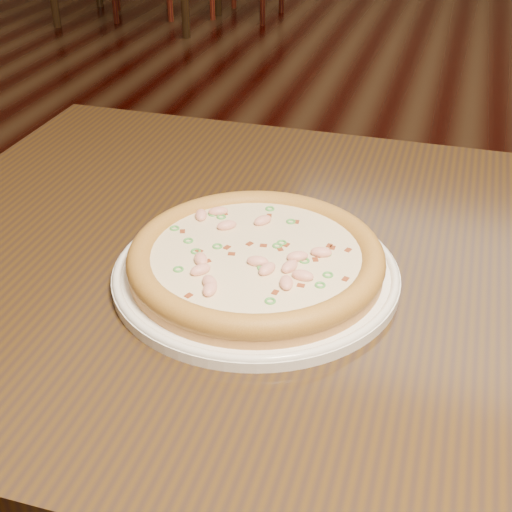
# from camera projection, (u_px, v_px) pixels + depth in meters

# --- Properties ---
(ground) EXTENTS (9.00, 9.00, 0.00)m
(ground) POSITION_uv_depth(u_px,v_px,m) (392.00, 364.00, 1.82)
(ground) COLOR black
(hero_table) EXTENTS (1.20, 0.80, 0.75)m
(hero_table) POSITION_uv_depth(u_px,v_px,m) (361.00, 338.00, 0.88)
(hero_table) COLOR black
(hero_table) RESTS_ON ground
(plate) EXTENTS (0.32, 0.32, 0.02)m
(plate) POSITION_uv_depth(u_px,v_px,m) (256.00, 272.00, 0.81)
(plate) COLOR white
(plate) RESTS_ON hero_table
(pizza) EXTENTS (0.29, 0.29, 0.03)m
(pizza) POSITION_uv_depth(u_px,v_px,m) (256.00, 258.00, 0.80)
(pizza) COLOR tan
(pizza) RESTS_ON plate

